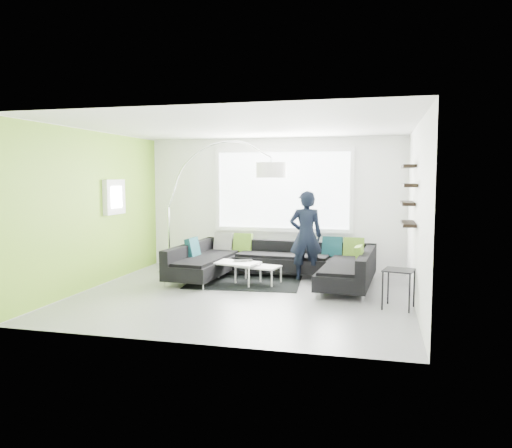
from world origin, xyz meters
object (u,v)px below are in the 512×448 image
(laptop, at_px, (243,261))
(coffee_table, at_px, (246,273))
(sectional_sofa, at_px, (274,264))
(person, at_px, (306,236))
(arc_lamp, at_px, (168,208))
(side_table, at_px, (398,289))

(laptop, bearing_deg, coffee_table, -62.58)
(sectional_sofa, relative_size, person, 2.18)
(arc_lamp, relative_size, person, 1.57)
(arc_lamp, bearing_deg, laptop, -13.68)
(sectional_sofa, height_order, coffee_table, sectional_sofa)
(arc_lamp, height_order, person, arc_lamp)
(sectional_sofa, bearing_deg, side_table, -28.50)
(coffee_table, bearing_deg, person, 39.11)
(arc_lamp, xyz_separation_m, laptop, (1.78, -0.64, -0.93))
(arc_lamp, relative_size, laptop, 6.42)
(side_table, bearing_deg, person, 133.88)
(sectional_sofa, distance_m, laptop, 0.58)
(coffee_table, distance_m, person, 1.35)
(sectional_sofa, xyz_separation_m, person, (0.56, 0.32, 0.52))
(sectional_sofa, xyz_separation_m, arc_lamp, (-2.32, 0.46, 1.00))
(person, bearing_deg, arc_lamp, -16.15)
(side_table, bearing_deg, coffee_table, 156.46)
(sectional_sofa, relative_size, laptop, 8.94)
(laptop, bearing_deg, person, 0.26)
(side_table, bearing_deg, arc_lamp, 157.67)
(person, height_order, laptop, person)
(person, distance_m, laptop, 1.29)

